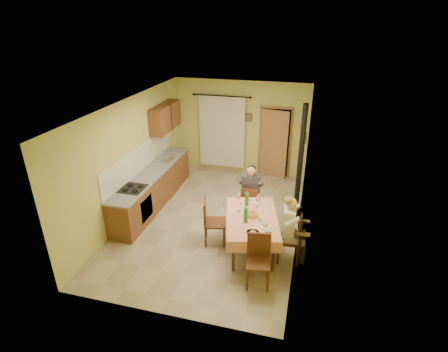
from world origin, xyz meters
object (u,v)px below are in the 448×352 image
(man_right, at_px, (291,222))
(man_far, at_px, (250,188))
(chair_left, at_px, (214,230))
(dining_table, at_px, (251,233))
(chair_far, at_px, (250,210))
(chair_right, at_px, (289,247))
(stove_flue, at_px, (298,180))
(chair_near, at_px, (258,271))

(man_right, bearing_deg, man_far, 36.70)
(chair_left, distance_m, man_right, 1.72)
(dining_table, xyz_separation_m, chair_far, (-0.23, 1.04, -0.09))
(chair_right, height_order, man_right, man_right)
(man_far, height_order, man_right, same)
(dining_table, xyz_separation_m, chair_left, (-0.81, 0.03, -0.09))
(dining_table, distance_m, man_right, 0.95)
(man_right, bearing_deg, stove_flue, -3.79)
(chair_far, relative_size, chair_right, 0.94)
(dining_table, distance_m, chair_right, 0.83)
(man_far, bearing_deg, chair_left, -119.59)
(chair_near, bearing_deg, chair_left, -51.73)
(dining_table, bearing_deg, chair_right, -26.65)
(chair_near, distance_m, chair_left, 1.54)
(man_far, height_order, stove_flue, stove_flue)
(chair_far, distance_m, man_far, 0.59)
(chair_left, xyz_separation_m, man_right, (1.60, -0.21, 0.59))
(chair_right, xyz_separation_m, stove_flue, (0.01, 1.64, 0.73))
(chair_left, xyz_separation_m, man_far, (0.58, 1.02, 0.59))
(man_far, bearing_deg, chair_right, -50.06)
(chair_far, relative_size, chair_left, 0.92)
(chair_right, relative_size, man_right, 0.72)
(chair_right, bearing_deg, stove_flue, -3.28)
(chair_near, relative_size, chair_right, 0.99)
(chair_right, height_order, chair_left, chair_left)
(chair_far, distance_m, chair_near, 2.14)
(chair_near, xyz_separation_m, man_far, (-0.55, 2.08, 0.59))
(chair_far, height_order, chair_right, chair_right)
(dining_table, bearing_deg, chair_far, 88.86)
(man_far, distance_m, man_right, 1.60)
(dining_table, distance_m, chair_left, 0.82)
(chair_right, xyz_separation_m, man_far, (-1.04, 1.23, 0.59))
(chair_right, distance_m, man_right, 0.59)
(chair_right, bearing_deg, chair_left, 79.75)
(chair_left, bearing_deg, man_far, 135.25)
(dining_table, distance_m, stove_flue, 1.79)
(chair_far, height_order, stove_flue, stove_flue)
(chair_right, bearing_deg, chair_near, 147.15)
(chair_far, xyz_separation_m, chair_left, (-0.58, -1.01, 0.00))
(chair_right, relative_size, stove_flue, 0.36)
(chair_left, height_order, stove_flue, stove_flue)
(chair_far, xyz_separation_m, man_far, (-0.00, 0.01, 0.59))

